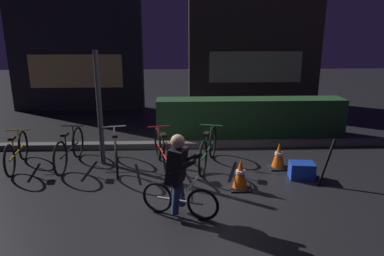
{
  "coord_description": "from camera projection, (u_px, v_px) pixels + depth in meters",
  "views": [
    {
      "loc": [
        -0.04,
        -5.58,
        2.61
      ],
      "look_at": [
        0.2,
        0.6,
        0.9
      ],
      "focal_mm": 32.53,
      "sensor_mm": 36.0,
      "label": 1
    }
  ],
  "objects": [
    {
      "name": "storefront_left",
      "position": [
        77.0,
        53.0,
        11.68
      ],
      "size": [
        4.4,
        0.54,
        3.86
      ],
      "color": "#262328",
      "rests_on": "ground"
    },
    {
      "name": "sidewalk_curb",
      "position": [
        181.0,
        144.0,
        8.17
      ],
      "size": [
        12.0,
        0.24,
        0.12
      ],
      "primitive_type": "cube",
      "color": "#56544F",
      "rests_on": "ground"
    },
    {
      "name": "ground_plane",
      "position": [
        182.0,
        187.0,
        6.07
      ],
      "size": [
        40.0,
        40.0,
        0.0
      ],
      "primitive_type": "plane",
      "color": "black"
    },
    {
      "name": "parked_bike_left_mid",
      "position": [
        70.0,
        149.0,
        6.95
      ],
      "size": [
        0.46,
        1.67,
        0.77
      ],
      "rotation": [
        0.0,
        0.0,
        1.52
      ],
      "color": "black",
      "rests_on": "ground"
    },
    {
      "name": "traffic_cone_near",
      "position": [
        240.0,
        174.0,
        5.94
      ],
      "size": [
        0.36,
        0.36,
        0.54
      ],
      "color": "black",
      "rests_on": "ground"
    },
    {
      "name": "storefront_right",
      "position": [
        255.0,
        44.0,
        12.52
      ],
      "size": [
        4.77,
        0.54,
        4.39
      ],
      "color": "#42382D",
      "rests_on": "ground"
    },
    {
      "name": "blue_crate",
      "position": [
        302.0,
        170.0,
        6.4
      ],
      "size": [
        0.47,
        0.37,
        0.3
      ],
      "primitive_type": "cube",
      "rotation": [
        0.0,
        0.0,
        -0.11
      ],
      "color": "#193DB7",
      "rests_on": "ground"
    },
    {
      "name": "parked_bike_center_left",
      "position": [
        116.0,
        151.0,
        6.81
      ],
      "size": [
        0.47,
        1.7,
        0.79
      ],
      "rotation": [
        0.0,
        0.0,
        1.77
      ],
      "color": "black",
      "rests_on": "ground"
    },
    {
      "name": "parked_bike_center_right",
      "position": [
        162.0,
        151.0,
        6.84
      ],
      "size": [
        0.5,
        1.68,
        0.79
      ],
      "rotation": [
        0.0,
        0.0,
        1.79
      ],
      "color": "black",
      "rests_on": "ground"
    },
    {
      "name": "closed_umbrella",
      "position": [
        327.0,
        162.0,
        6.11
      ],
      "size": [
        0.35,
        0.22,
        0.81
      ],
      "primitive_type": "cylinder",
      "rotation": [
        0.0,
        0.39,
        0.5
      ],
      "color": "black",
      "rests_on": "ground"
    },
    {
      "name": "parked_bike_leftmost",
      "position": [
        17.0,
        152.0,
        6.86
      ],
      "size": [
        0.46,
        1.54,
        0.72
      ],
      "rotation": [
        0.0,
        0.0,
        1.72
      ],
      "color": "black",
      "rests_on": "ground"
    },
    {
      "name": "traffic_cone_far",
      "position": [
        279.0,
        156.0,
        6.86
      ],
      "size": [
        0.36,
        0.36,
        0.52
      ],
      "color": "black",
      "rests_on": "ground"
    },
    {
      "name": "street_post",
      "position": [
        100.0,
        109.0,
        6.86
      ],
      "size": [
        0.1,
        0.1,
        2.28
      ],
      "primitive_type": "cylinder",
      "color": "#2D2D33",
      "rests_on": "ground"
    },
    {
      "name": "cyclist",
      "position": [
        178.0,
        175.0,
        4.98
      ],
      "size": [
        1.12,
        0.64,
        1.25
      ],
      "rotation": [
        0.0,
        0.0,
        -0.37
      ],
      "color": "black",
      "rests_on": "ground"
    },
    {
      "name": "parked_bike_right_mid",
      "position": [
        208.0,
        149.0,
        6.91
      ],
      "size": [
        0.56,
        1.67,
        0.79
      ],
      "rotation": [
        0.0,
        0.0,
        1.29
      ],
      "color": "black",
      "rests_on": "ground"
    },
    {
      "name": "hedge_row",
      "position": [
        250.0,
        117.0,
        8.99
      ],
      "size": [
        4.8,
        0.7,
        0.97
      ],
      "primitive_type": "cube",
      "color": "#214723",
      "rests_on": "ground"
    }
  ]
}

